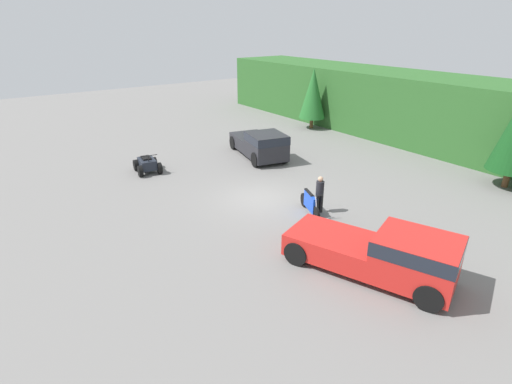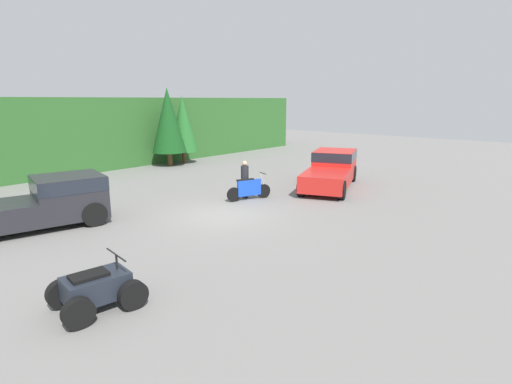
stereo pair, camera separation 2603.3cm
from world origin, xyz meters
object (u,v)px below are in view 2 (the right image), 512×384
at_px(dirt_bike, 249,189).
at_px(quad_atv, 97,289).
at_px(rider_person, 245,178).
at_px(pickup_truck_second, 44,201).
at_px(pickup_truck_red, 332,168).

bearing_deg(dirt_bike, quad_atv, -135.94).
distance_m(dirt_bike, rider_person, 0.65).
bearing_deg(pickup_truck_second, quad_atv, -91.13).
xyz_separation_m(pickup_truck_red, quad_atv, (-14.94, -2.68, -0.51)).
distance_m(pickup_truck_second, rider_person, 8.50).
relative_size(quad_atv, rider_person, 1.13).
xyz_separation_m(pickup_truck_red, pickup_truck_second, (-13.16, 4.35, -0.00)).
relative_size(pickup_truck_red, pickup_truck_second, 1.10).
distance_m(pickup_truck_red, rider_person, 5.36).
distance_m(pickup_truck_red, quad_atv, 15.18).
height_order(quad_atv, rider_person, rider_person).
relative_size(pickup_truck_red, dirt_bike, 2.91).
xyz_separation_m(pickup_truck_second, dirt_bike, (7.94, -3.00, -0.47)).
xyz_separation_m(quad_atv, rider_person, (9.87, 4.44, 0.51)).
bearing_deg(rider_person, quad_atv, -136.01).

